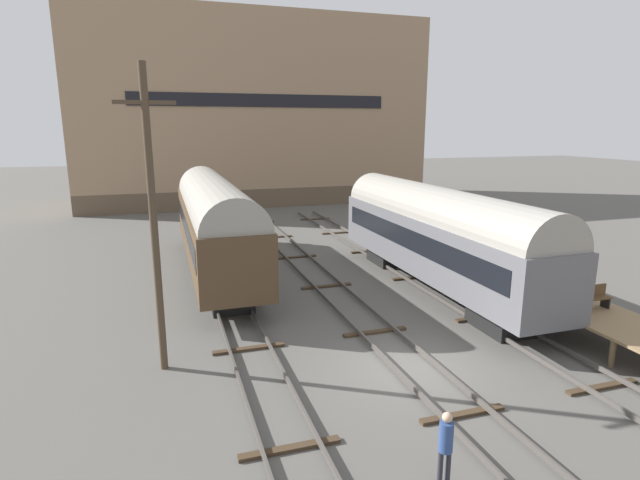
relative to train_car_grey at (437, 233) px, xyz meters
The scene contains 10 objects.
ground_plane 9.08m from the train_car_grey, 125.08° to the right, with size 200.00×200.00×0.00m, color #56544F.
track_left 12.46m from the train_car_grey, 144.55° to the right, with size 2.60×60.00×0.26m.
track_middle 9.04m from the train_car_grey, 125.08° to the right, with size 2.60×60.00×0.26m.
track_right 7.56m from the train_car_grey, 90.00° to the right, with size 2.60×60.00×0.26m.
train_car_grey is the anchor object (origin of this frame).
train_car_brown 11.60m from the train_car_grey, 148.68° to the left, with size 3.12×16.71×5.27m.
bench 7.38m from the train_car_grey, 66.54° to the right, with size 1.40×0.40×0.91m.
person_worker 14.20m from the train_car_grey, 119.41° to the right, with size 0.32×0.32×1.79m.
utility_pole 13.78m from the train_car_grey, 160.41° to the right, with size 1.80×0.24×9.74m.
warehouse_building 34.11m from the train_car_grey, 94.75° to the left, with size 34.91×11.51×18.71m.
Camera 1 is at (-7.57, -13.65, 7.87)m, focal length 28.00 mm.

